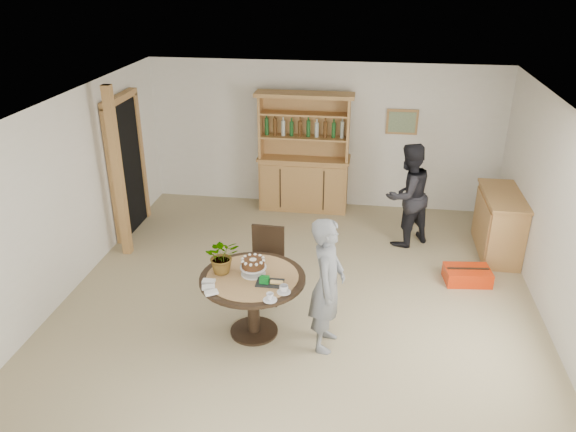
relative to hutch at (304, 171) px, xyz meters
The scene contains 17 objects.
ground 3.33m from the hutch, 84.71° to the right, with size 7.00×7.00×0.00m, color tan.
room_shell 3.41m from the hutch, 84.65° to the right, with size 6.04×7.04×2.52m.
doorway 2.94m from the hutch, 154.78° to the right, with size 0.13×1.10×2.18m.
pine_post 3.20m from the hutch, 139.62° to the right, with size 0.12×0.12×2.50m, color #AE7549.
hutch is the anchor object (origin of this frame).
sideboard 3.29m from the hutch, 22.21° to the right, with size 0.54×1.26×0.94m.
dining_table 3.71m from the hutch, 92.10° to the right, with size 1.20×1.20×0.76m.
dining_chair 2.89m from the hutch, 92.62° to the right, with size 0.44×0.44×0.95m.
birthday_cake 3.67m from the hutch, 92.13° to the right, with size 0.30×0.30×0.20m.
flower_vase 3.70m from the hutch, 97.56° to the right, with size 0.38×0.33×0.42m, color #3F7233.
gift_tray 3.84m from the hutch, 88.82° to the right, with size 0.30×0.20×0.08m.
coffee_cup_a 4.00m from the hutch, 86.21° to the right, with size 0.15×0.15×0.09m.
coffee_cup_b 4.16m from the hutch, 88.01° to the right, with size 0.15×0.15×0.08m.
napkins 4.06m from the hutch, 97.73° to the right, with size 0.24×0.33×0.03m.
teen_boy 3.88m from the hutch, 79.38° to the right, with size 0.57×0.38×1.57m, color slate.
adult_person 2.03m from the hutch, 33.54° to the right, with size 0.78×0.60×1.60m, color black.
red_suitcase 3.37m from the hutch, 41.00° to the right, with size 0.64×0.46×0.21m.
Camera 1 is at (0.75, -5.80, 4.00)m, focal length 35.00 mm.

